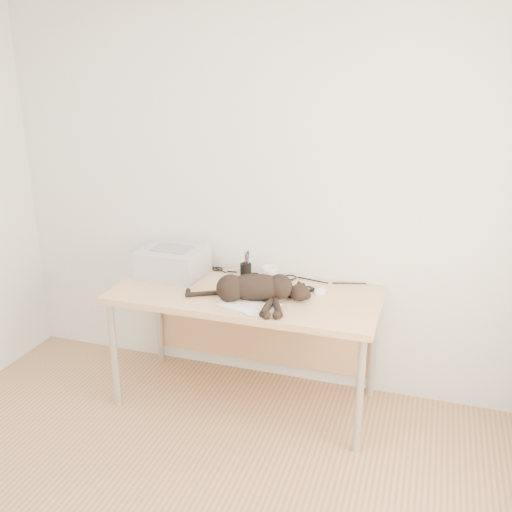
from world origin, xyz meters
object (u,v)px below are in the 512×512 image
(cat, at_px, (253,289))
(mug, at_px, (270,274))
(pen_cup, at_px, (246,271))
(printer, at_px, (173,262))
(mouse, at_px, (320,289))
(desk, at_px, (250,307))

(cat, bearing_deg, mug, 75.04)
(cat, distance_m, mug, 0.33)
(pen_cup, bearing_deg, mug, -0.04)
(printer, bearing_deg, cat, -21.10)
(printer, relative_size, pen_cup, 2.24)
(cat, relative_size, pen_cup, 4.03)
(pen_cup, relative_size, mouse, 1.52)
(printer, bearing_deg, mug, 7.81)
(mug, bearing_deg, cat, -90.45)
(desk, bearing_deg, printer, 174.81)
(cat, distance_m, pen_cup, 0.36)
(mug, bearing_deg, printer, -172.19)
(printer, distance_m, mug, 0.63)
(desk, relative_size, pen_cup, 8.73)
(printer, height_order, cat, printer)
(mug, xyz_separation_m, pen_cup, (-0.16, 0.00, 0.00))
(mouse, bearing_deg, mug, 166.76)
(cat, bearing_deg, desk, 99.53)
(printer, xyz_separation_m, mouse, (0.96, 0.00, -0.07))
(desk, bearing_deg, pen_cup, 117.81)
(printer, distance_m, pen_cup, 0.47)
(mug, relative_size, mouse, 0.84)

